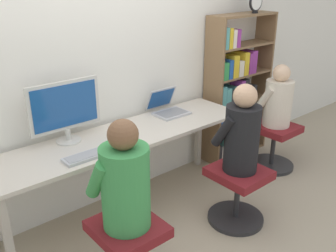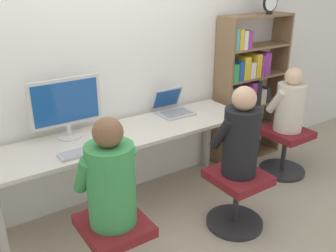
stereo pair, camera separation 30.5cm
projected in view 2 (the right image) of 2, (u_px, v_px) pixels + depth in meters
ground_plane at (147, 225)px, 3.15m from camera, size 14.00×14.00×0.00m
wall_back at (104, 59)px, 3.15m from camera, size 10.00×0.05×2.60m
desk at (127, 140)px, 3.11m from camera, size 2.26×0.58×0.75m
desktop_monitor at (66, 106)px, 2.89m from camera, size 0.57×0.19×0.48m
laptop at (173, 108)px, 3.48m from camera, size 0.31×0.32×0.22m
keyboard at (90, 150)px, 2.74m from camera, size 0.45×0.13×0.03m
computer_mouse_by_keyboard at (125, 142)px, 2.86m from camera, size 0.06×0.09×0.04m
office_chair_left at (115, 247)px, 2.48m from camera, size 0.48×0.48×0.49m
office_chair_right at (236, 195)px, 3.06m from camera, size 0.48×0.48×0.49m
person_at_monitor at (110, 178)px, 2.29m from camera, size 0.37×0.34×0.71m
person_at_laptop at (241, 136)px, 2.87m from camera, size 0.34×0.33×0.72m
bookshelf at (245, 96)px, 4.01m from camera, size 0.84×0.26×1.59m
desk_clock at (270, 3)px, 3.71m from camera, size 0.19×0.03×0.21m
office_chair_side at (284, 148)px, 3.90m from camera, size 0.48×0.48×0.49m
person_near_shelf at (290, 103)px, 3.71m from camera, size 0.35×0.31×0.65m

